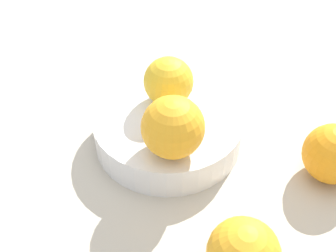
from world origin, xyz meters
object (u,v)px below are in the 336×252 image
Objects in this scene: orange_in_bowl_1 at (170,82)px; orange_loose_1 at (333,154)px; fruit_bowl at (168,129)px; orange_in_bowl_0 at (173,127)px.

orange_in_bowl_1 is 22.11cm from orange_loose_1.
fruit_bowl is 2.66× the size of orange_loose_1.
fruit_bowl is at bearing -173.44° from orange_in_bowl_0.
orange_loose_1 is at bearing 74.28° from fruit_bowl.
fruit_bowl is 6.38cm from orange_in_bowl_1.
orange_in_bowl_0 is 9.18cm from orange_in_bowl_1.
orange_in_bowl_0 reaches higher than fruit_bowl.
orange_in_bowl_0 is at bearing 3.30° from orange_in_bowl_1.
orange_in_bowl_0 is 1.00× the size of orange_loose_1.
orange_loose_1 reaches higher than fruit_bowl.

